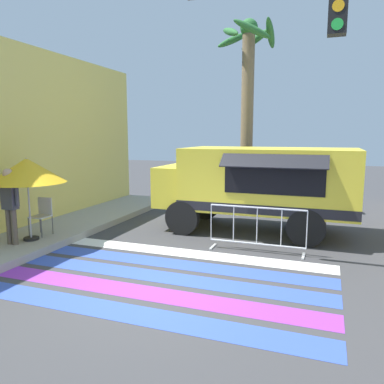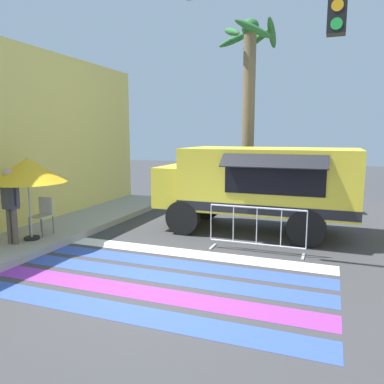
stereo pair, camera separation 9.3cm
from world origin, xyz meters
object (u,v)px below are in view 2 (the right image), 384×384
(vendor_person, at_px, (10,201))
(barricade_front, at_px, (257,230))
(food_truck, at_px, (254,181))
(traffic_signal_pole, at_px, (372,59))
(patio_umbrella, at_px, (27,171))
(palm_tree, at_px, (249,92))
(folding_chair, at_px, (43,212))

(vendor_person, relative_size, barricade_front, 0.79)
(food_truck, relative_size, barricade_front, 2.41)
(food_truck, xyz_separation_m, traffic_signal_pole, (2.55, -2.81, 2.58))
(traffic_signal_pole, bearing_deg, vendor_person, -172.68)
(patio_umbrella, relative_size, barricade_front, 0.89)
(food_truck, relative_size, traffic_signal_pole, 0.91)
(vendor_person, bearing_deg, traffic_signal_pole, -9.52)
(palm_tree, bearing_deg, food_truck, -74.26)
(vendor_person, xyz_separation_m, palm_tree, (4.02, 6.82, 2.97))
(vendor_person, distance_m, barricade_front, 5.69)
(traffic_signal_pole, relative_size, patio_umbrella, 2.98)
(food_truck, height_order, patio_umbrella, food_truck)
(palm_tree, bearing_deg, patio_umbrella, -121.34)
(food_truck, xyz_separation_m, palm_tree, (-0.86, 3.06, 2.74))
(patio_umbrella, bearing_deg, folding_chair, 98.70)
(folding_chair, bearing_deg, palm_tree, 59.61)
(food_truck, xyz_separation_m, folding_chair, (-4.83, -2.81, -0.67))
(patio_umbrella, relative_size, palm_tree, 0.30)
(patio_umbrella, xyz_separation_m, palm_tree, (3.89, 6.38, 2.30))
(vendor_person, bearing_deg, patio_umbrella, 56.71)
(patio_umbrella, bearing_deg, traffic_signal_pole, 4.03)
(patio_umbrella, xyz_separation_m, vendor_person, (-0.13, -0.44, -0.67))
(food_truck, height_order, vendor_person, food_truck)
(food_truck, height_order, folding_chair, food_truck)
(palm_tree, bearing_deg, traffic_signal_pole, -59.84)
(patio_umbrella, bearing_deg, food_truck, 34.98)
(vendor_person, height_order, barricade_front, vendor_person)
(food_truck, xyz_separation_m, vendor_person, (-4.88, -3.76, -0.23))
(food_truck, distance_m, vendor_person, 6.17)
(vendor_person, xyz_separation_m, barricade_front, (5.32, 1.91, -0.65))
(food_truck, distance_m, palm_tree, 4.20)
(patio_umbrella, xyz_separation_m, barricade_front, (5.19, 1.47, -1.32))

